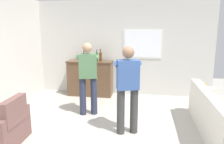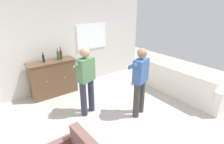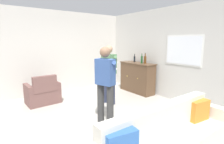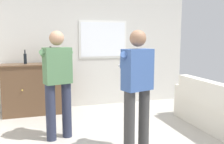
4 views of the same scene
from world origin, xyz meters
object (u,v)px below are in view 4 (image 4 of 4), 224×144
at_px(sideboard_cabinet, 36,89).
at_px(bottle_wine_green, 51,57).
at_px(bottle_liquor_amber, 25,58).
at_px(person_standing_left, 58,80).
at_px(person_standing_right, 137,86).
at_px(bottle_spirits_clear, 46,57).

relative_size(sideboard_cabinet, bottle_wine_green, 3.85).
xyz_separation_m(bottle_wine_green, bottle_liquor_amber, (-0.50, -0.00, -0.02)).
height_order(bottle_wine_green, bottle_liquor_amber, bottle_wine_green).
xyz_separation_m(sideboard_cabinet, bottle_liquor_amber, (-0.19, 0.04, 0.63)).
bearing_deg(sideboard_cabinet, bottle_wine_green, 6.54).
bearing_deg(sideboard_cabinet, bottle_liquor_amber, 169.12).
distance_m(person_standing_left, person_standing_right, 1.26).
xyz_separation_m(sideboard_cabinet, person_standing_right, (1.31, -2.23, 0.41)).
bearing_deg(bottle_spirits_clear, sideboard_cabinet, 176.82).
distance_m(sideboard_cabinet, bottle_wine_green, 0.73).
distance_m(sideboard_cabinet, bottle_spirits_clear, 0.69).
height_order(sideboard_cabinet, bottle_wine_green, bottle_wine_green).
relative_size(bottle_liquor_amber, person_standing_left, 0.17).
xyz_separation_m(sideboard_cabinet, person_standing_left, (0.33, -1.44, 0.41)).
distance_m(bottle_spirits_clear, person_standing_right, 2.48).
relative_size(bottle_liquor_amber, bottle_spirits_clear, 0.86).
height_order(bottle_liquor_amber, person_standing_left, person_standing_left).
bearing_deg(person_standing_left, bottle_spirits_clear, 94.68).
distance_m(bottle_liquor_amber, person_standing_right, 2.72).
distance_m(bottle_spirits_clear, person_standing_left, 1.45).
height_order(bottle_spirits_clear, person_standing_left, person_standing_left).
xyz_separation_m(sideboard_cabinet, bottle_spirits_clear, (0.21, -0.01, 0.65)).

